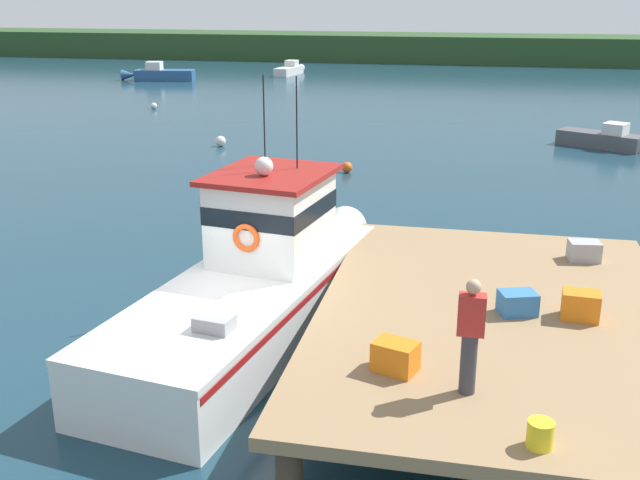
{
  "coord_description": "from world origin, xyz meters",
  "views": [
    {
      "loc": [
        4.29,
        -12.04,
        6.35
      ],
      "look_at": [
        1.2,
        2.54,
        1.4
      ],
      "focal_mm": 42.26,
      "sensor_mm": 36.0,
      "label": 1
    }
  ],
  "objects_px": {
    "main_fishing_boat": "(259,279)",
    "moored_boat_outer_mooring": "(607,139)",
    "crate_single_far": "(584,251)",
    "mooring_buoy_spare_mooring": "(221,141)",
    "mooring_buoy_inshore": "(347,167)",
    "moored_boat_far_left": "(160,74)",
    "mooring_buoy_channel_marker": "(154,106)",
    "crate_stack_near_edge": "(518,303)",
    "crate_stack_mid_dock": "(395,356)",
    "crate_single_by_cleat": "(581,305)",
    "deckhand_by_the_boat": "(470,334)",
    "bait_bucket": "(540,434)",
    "moored_boat_far_right": "(290,70)"
  },
  "relations": [
    {
      "from": "main_fishing_boat",
      "to": "moored_boat_outer_mooring",
      "type": "height_order",
      "value": "main_fishing_boat"
    },
    {
      "from": "crate_single_far",
      "to": "mooring_buoy_spare_mooring",
      "type": "height_order",
      "value": "crate_single_far"
    },
    {
      "from": "main_fishing_boat",
      "to": "mooring_buoy_inshore",
      "type": "xyz_separation_m",
      "value": [
        -0.63,
        13.47,
        -0.81
      ]
    },
    {
      "from": "moored_boat_far_left",
      "to": "moored_boat_outer_mooring",
      "type": "distance_m",
      "value": 34.8
    },
    {
      "from": "moored_boat_far_left",
      "to": "mooring_buoy_channel_marker",
      "type": "relative_size",
      "value": 15.75
    },
    {
      "from": "crate_stack_near_edge",
      "to": "moored_boat_far_left",
      "type": "relative_size",
      "value": 0.11
    },
    {
      "from": "main_fishing_boat",
      "to": "crate_stack_near_edge",
      "type": "distance_m",
      "value": 4.97
    },
    {
      "from": "crate_stack_mid_dock",
      "to": "crate_single_by_cleat",
      "type": "height_order",
      "value": "crate_single_by_cleat"
    },
    {
      "from": "crate_single_by_cleat",
      "to": "mooring_buoy_inshore",
      "type": "height_order",
      "value": "crate_single_by_cleat"
    },
    {
      "from": "crate_stack_near_edge",
      "to": "deckhand_by_the_boat",
      "type": "bearing_deg",
      "value": -105.06
    },
    {
      "from": "moored_boat_far_left",
      "to": "mooring_buoy_channel_marker",
      "type": "xyz_separation_m",
      "value": [
        5.35,
        -13.25,
        -0.3
      ]
    },
    {
      "from": "crate_stack_near_edge",
      "to": "crate_single_by_cleat",
      "type": "height_order",
      "value": "crate_single_by_cleat"
    },
    {
      "from": "crate_stack_near_edge",
      "to": "bait_bucket",
      "type": "relative_size",
      "value": 1.76
    },
    {
      "from": "main_fishing_boat",
      "to": "crate_single_far",
      "type": "height_order",
      "value": "main_fishing_boat"
    },
    {
      "from": "moored_boat_outer_mooring",
      "to": "moored_boat_far_left",
      "type": "bearing_deg",
      "value": 145.56
    },
    {
      "from": "mooring_buoy_inshore",
      "to": "crate_single_far",
      "type": "bearing_deg",
      "value": -59.39
    },
    {
      "from": "moored_boat_far_left",
      "to": "moored_boat_far_right",
      "type": "bearing_deg",
      "value": 35.44
    },
    {
      "from": "crate_single_by_cleat",
      "to": "bait_bucket",
      "type": "bearing_deg",
      "value": -102.59
    },
    {
      "from": "moored_boat_outer_mooring",
      "to": "mooring_buoy_channel_marker",
      "type": "height_order",
      "value": "moored_boat_outer_mooring"
    },
    {
      "from": "mooring_buoy_spare_mooring",
      "to": "crate_stack_near_edge",
      "type": "bearing_deg",
      "value": -57.59
    },
    {
      "from": "crate_stack_near_edge",
      "to": "deckhand_by_the_boat",
      "type": "relative_size",
      "value": 0.37
    },
    {
      "from": "crate_stack_mid_dock",
      "to": "moored_boat_far_left",
      "type": "height_order",
      "value": "crate_stack_mid_dock"
    },
    {
      "from": "moored_boat_far_left",
      "to": "crate_stack_mid_dock",
      "type": "bearing_deg",
      "value": -62.67
    },
    {
      "from": "moored_boat_far_left",
      "to": "bait_bucket",
      "type": "bearing_deg",
      "value": -61.58
    },
    {
      "from": "crate_single_far",
      "to": "crate_stack_near_edge",
      "type": "distance_m",
      "value": 3.31
    },
    {
      "from": "crate_single_far",
      "to": "crate_stack_mid_dock",
      "type": "xyz_separation_m",
      "value": [
        -3.17,
        -5.4,
        0.02
      ]
    },
    {
      "from": "bait_bucket",
      "to": "mooring_buoy_spare_mooring",
      "type": "distance_m",
      "value": 25.14
    },
    {
      "from": "moored_boat_far_left",
      "to": "crate_single_by_cleat",
      "type": "bearing_deg",
      "value": -58.41
    },
    {
      "from": "crate_stack_mid_dock",
      "to": "deckhand_by_the_boat",
      "type": "relative_size",
      "value": 0.37
    },
    {
      "from": "moored_boat_far_right",
      "to": "mooring_buoy_spare_mooring",
      "type": "height_order",
      "value": "moored_boat_far_right"
    },
    {
      "from": "bait_bucket",
      "to": "moored_boat_far_left",
      "type": "xyz_separation_m",
      "value": [
        -24.3,
        44.9,
        -0.9
      ]
    },
    {
      "from": "crate_single_by_cleat",
      "to": "deckhand_by_the_boat",
      "type": "bearing_deg",
      "value": -121.91
    },
    {
      "from": "main_fishing_boat",
      "to": "bait_bucket",
      "type": "height_order",
      "value": "main_fishing_boat"
    },
    {
      "from": "bait_bucket",
      "to": "crate_single_by_cleat",
      "type": "bearing_deg",
      "value": 77.41
    },
    {
      "from": "main_fishing_boat",
      "to": "crate_stack_mid_dock",
      "type": "bearing_deg",
      "value": -49.08
    },
    {
      "from": "crate_stack_near_edge",
      "to": "moored_boat_far_left",
      "type": "bearing_deg",
      "value": 120.55
    },
    {
      "from": "crate_single_by_cleat",
      "to": "mooring_buoy_spare_mooring",
      "type": "bearing_deg",
      "value": 124.62
    },
    {
      "from": "deckhand_by_the_boat",
      "to": "mooring_buoy_inshore",
      "type": "xyz_separation_m",
      "value": [
        -4.7,
        17.4,
        -1.86
      ]
    },
    {
      "from": "crate_single_far",
      "to": "bait_bucket",
      "type": "bearing_deg",
      "value": -100.47
    },
    {
      "from": "moored_boat_far_right",
      "to": "moored_boat_outer_mooring",
      "type": "bearing_deg",
      "value": -51.75
    },
    {
      "from": "crate_single_by_cleat",
      "to": "deckhand_by_the_boat",
      "type": "relative_size",
      "value": 0.37
    },
    {
      "from": "crate_stack_mid_dock",
      "to": "crate_stack_near_edge",
      "type": "xyz_separation_m",
      "value": [
        1.77,
        2.41,
        -0.03
      ]
    },
    {
      "from": "deckhand_by_the_boat",
      "to": "moored_boat_far_left",
      "type": "height_order",
      "value": "deckhand_by_the_boat"
    },
    {
      "from": "crate_single_by_cleat",
      "to": "crate_stack_near_edge",
      "type": "bearing_deg",
      "value": -179.19
    },
    {
      "from": "crate_stack_near_edge",
      "to": "mooring_buoy_spare_mooring",
      "type": "xyz_separation_m",
      "value": [
        -11.6,
        18.28,
        -1.17
      ]
    },
    {
      "from": "crate_stack_mid_dock",
      "to": "crate_stack_near_edge",
      "type": "relative_size",
      "value": 1.0
    },
    {
      "from": "crate_single_by_cleat",
      "to": "mooring_buoy_spare_mooring",
      "type": "relative_size",
      "value": 1.34
    },
    {
      "from": "deckhand_by_the_boat",
      "to": "moored_boat_far_right",
      "type": "xyz_separation_m",
      "value": [
        -14.98,
        49.79,
        -1.68
      ]
    },
    {
      "from": "crate_stack_mid_dock",
      "to": "moored_boat_outer_mooring",
      "type": "height_order",
      "value": "crate_stack_mid_dock"
    },
    {
      "from": "mooring_buoy_channel_marker",
      "to": "moored_boat_outer_mooring",
      "type": "bearing_deg",
      "value": -15.42
    }
  ]
}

